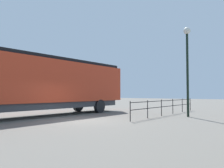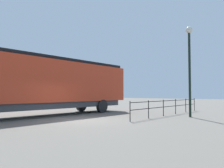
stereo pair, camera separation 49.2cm
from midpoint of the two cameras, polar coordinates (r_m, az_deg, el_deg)
ground_plane at (r=13.76m, az=-8.93°, el=-9.01°), size 120.00×120.00×0.00m
locomotive at (r=16.92m, az=-17.23°, el=0.20°), size 2.81×15.59×4.15m
lamp_post at (r=16.62m, az=17.50°, el=6.77°), size 0.48×0.48×6.19m
platform_fence at (r=17.60m, az=12.90°, el=-5.06°), size 0.05×10.36×1.16m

